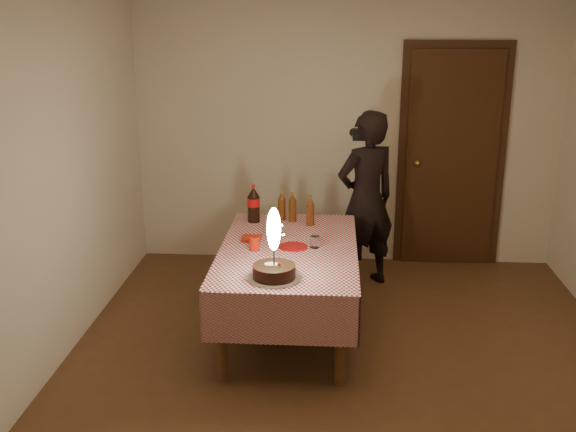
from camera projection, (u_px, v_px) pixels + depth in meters
The scene contains 13 objects.
ground at pixel (346, 374), 4.60m from camera, with size 4.00×4.50×0.01m, color brown.
room_shell at pixel (358, 133), 4.18m from camera, with size 4.04×4.54×2.62m.
dining_table at pixel (288, 259), 5.05m from camera, with size 1.02×1.72×0.69m.
birthday_cake at pixel (274, 262), 4.42m from camera, with size 0.36×0.36×0.49m.
red_plate at pixel (293, 247), 5.03m from camera, with size 0.22×0.22×0.01m, color #AA0B0E.
red_cup at pixel (255, 244), 4.96m from camera, with size 0.08×0.08×0.10m, color red.
clear_cup at pixel (315, 242), 5.01m from camera, with size 0.07×0.07×0.09m, color silver.
napkin_stack at pixel (251, 238), 5.20m from camera, with size 0.15×0.15×0.02m, color red.
cola_bottle at pixel (254, 204), 5.59m from camera, with size 0.10×0.10×0.32m.
amber_bottle_left at pixel (282, 206), 5.66m from camera, with size 0.06×0.06×0.25m.
amber_bottle_right at pixel (310, 211), 5.51m from camera, with size 0.06×0.06×0.25m.
amber_bottle_mid at pixel (293, 208), 5.61m from camera, with size 0.06×0.06×0.25m.
photographer at pixel (366, 200), 5.90m from camera, with size 0.69×0.61×1.58m.
Camera 1 is at (-0.12, -4.09, 2.40)m, focal length 42.00 mm.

